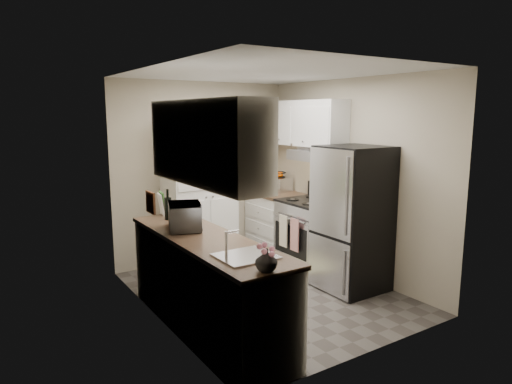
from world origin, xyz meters
TOP-DOWN VIEW (x-y plane):
  - ground at (0.00, 0.00)m, footprint 3.20×3.20m
  - room_shell at (-0.02, -0.01)m, footprint 2.64×3.24m
  - pantry_cabinet at (-0.20, 1.32)m, footprint 0.90×0.55m
  - base_cabinet_left at (-0.99, -0.43)m, footprint 0.60×2.30m
  - countertop_left at (-0.99, -0.43)m, footprint 0.63×2.33m
  - base_cabinet_right at (0.99, 1.19)m, footprint 0.60×0.80m
  - countertop_right at (0.99, 1.19)m, footprint 0.63×0.83m
  - electric_range at (0.97, 0.39)m, footprint 0.71×0.78m
  - refrigerator at (0.94, -0.41)m, footprint 0.70×0.72m
  - microwave at (-1.02, -0.04)m, footprint 0.46×0.54m
  - wine_bottle at (-1.01, 0.44)m, footprint 0.08×0.08m
  - flower_vase at (-1.04, -1.52)m, footprint 0.19×0.19m
  - cutting_board at (-0.96, 0.70)m, footprint 0.06×0.21m
  - toaster_oven at (1.09, 1.29)m, footprint 0.34×0.40m
  - fruit_basket at (1.07, 1.31)m, footprint 0.31×0.31m
  - kitchen_mat at (0.04, 0.57)m, footprint 0.66×0.92m

SIDE VIEW (x-z plane):
  - ground at x=0.00m, z-range 0.00..0.00m
  - kitchen_mat at x=0.04m, z-range 0.00..0.01m
  - base_cabinet_left at x=-0.99m, z-range 0.00..0.88m
  - base_cabinet_right at x=0.99m, z-range 0.00..0.88m
  - electric_range at x=0.97m, z-range -0.09..1.04m
  - refrigerator at x=0.94m, z-range 0.00..1.70m
  - countertop_left at x=-0.99m, z-range 0.88..0.92m
  - countertop_right at x=0.99m, z-range 0.88..0.92m
  - pantry_cabinet at x=-0.20m, z-range 0.00..2.00m
  - flower_vase at x=-1.04m, z-range 0.92..1.09m
  - toaster_oven at x=1.09m, z-range 0.92..1.13m
  - microwave at x=-1.02m, z-range 0.92..1.18m
  - cutting_board at x=-0.96m, z-range 0.92..1.18m
  - wine_bottle at x=-1.01m, z-range 0.92..1.23m
  - fruit_basket at x=1.07m, z-range 1.13..1.24m
  - room_shell at x=-0.02m, z-range 0.37..2.89m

